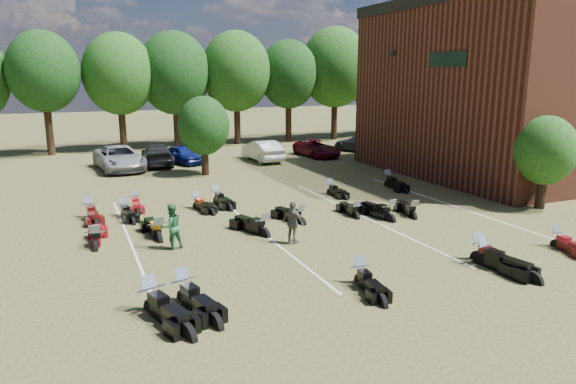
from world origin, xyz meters
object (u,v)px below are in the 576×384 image
motorcycle_14 (91,218)px  car_4 (183,155)px  motorcycle_3 (360,284)px  person_grey (293,222)px  motorcycle_7 (96,249)px  person_green (171,226)px

motorcycle_14 → car_4: bearing=56.3°
car_4 → motorcycle_3: 23.74m
car_4 → person_grey: size_ratio=2.33×
motorcycle_7 → person_grey: bearing=168.3°
car_4 → person_green: person_green is taller
person_grey → motorcycle_7: 7.22m
person_green → person_grey: size_ratio=1.04×
car_4 → person_green: bearing=-123.9°
person_grey → person_green: bearing=46.4°
motorcycle_3 → car_4: bearing=98.1°
motorcycle_14 → person_grey: bearing=-50.3°
motorcycle_7 → motorcycle_14: size_ratio=1.00×
car_4 → person_grey: 19.41m
person_green → motorcycle_7: 2.88m
car_4 → motorcycle_14: bearing=-139.1°
person_green → motorcycle_7: (-2.55, 1.05, -0.84)m
car_4 → motorcycle_14: (-6.80, -12.60, -0.64)m
person_green → motorcycle_14: person_green is taller
person_green → motorcycle_3: 7.19m
car_4 → person_green: 18.74m
person_grey → car_4: bearing=-28.4°
motorcycle_14 → person_green: bearing=-71.1°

